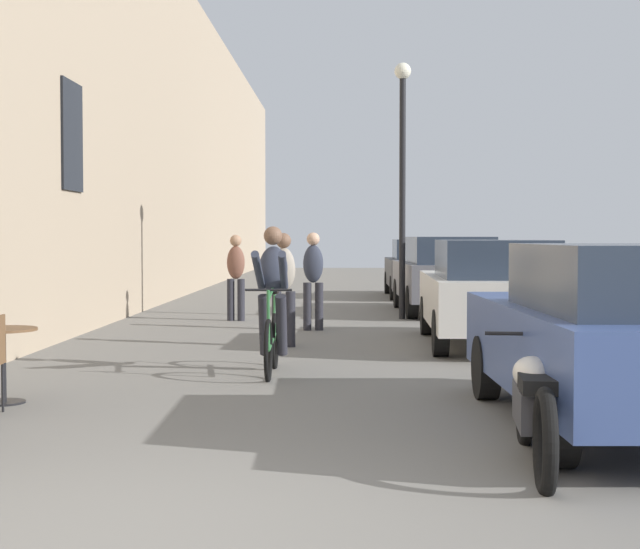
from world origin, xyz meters
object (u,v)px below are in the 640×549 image
pedestrian_mid (313,275)px  parked_car_second (490,291)px  parked_car_nearest (618,334)px  parked_car_fourth (422,267)px  parked_car_third (446,274)px  pedestrian_far (236,272)px  pedestrian_near (284,283)px  street_lamp (402,157)px  cafe_table_mid (3,349)px  parked_motorcycle (534,406)px  cyclist_on_bicycle (272,303)px

pedestrian_mid → parked_car_second: 3.49m
parked_car_nearest → parked_car_fourth: parked_car_nearest is taller
parked_car_fourth → parked_car_third: bearing=-89.2°
pedestrian_far → parked_car_fourth: size_ratio=0.38×
pedestrian_near → parked_car_second: bearing=4.0°
pedestrian_far → street_lamp: street_lamp is taller
pedestrian_near → parked_car_third: size_ratio=0.36×
cafe_table_mid → pedestrian_near: pedestrian_near is taller
parked_car_nearest → parked_car_second: (-0.11, 6.19, 0.00)m
pedestrian_near → pedestrian_mid: (0.35, 2.49, 0.01)m
street_lamp → pedestrian_mid: bearing=-125.6°
parked_car_third → parked_motorcycle: parked_car_third is taller
parked_car_second → street_lamp: bearing=102.4°
pedestrian_mid → pedestrian_far: pedestrian_mid is taller
pedestrian_far → parked_car_fourth: 8.30m
pedestrian_mid → parked_car_fourth: pedestrian_mid is taller
street_lamp → parked_motorcycle: 12.26m
cyclist_on_bicycle → pedestrian_far: (-1.20, 6.97, 0.10)m
cyclist_on_bicycle → street_lamp: bearing=75.2°
parked_car_nearest → parked_car_third: 12.21m
pedestrian_mid → parked_motorcycle: pedestrian_mid is taller
pedestrian_near → street_lamp: 5.62m
parked_car_second → parked_car_fourth: size_ratio=1.03×
cafe_table_mid → cyclist_on_bicycle: 3.26m
pedestrian_far → parked_car_nearest: bearing=-67.5°
pedestrian_near → parked_car_third: pedestrian_near is taller
parked_car_third → pedestrian_mid: bearing=-125.2°
pedestrian_mid → parked_motorcycle: 9.85m
pedestrian_far → parked_car_second: (4.16, -4.12, -0.11)m
pedestrian_near → parked_motorcycle: (2.20, -7.17, -0.52)m
pedestrian_mid → pedestrian_far: bearing=129.4°
cyclist_on_bicycle → pedestrian_mid: 5.14m
pedestrian_near → parked_motorcycle: bearing=-73.0°
cyclist_on_bicycle → parked_car_third: 9.34m
parked_car_second → parked_car_third: 6.01m
pedestrian_near → pedestrian_mid: pedestrian_mid is taller
pedestrian_near → parked_motorcycle: size_ratio=0.76×
parked_car_fourth → cafe_table_mid: bearing=-107.9°
pedestrian_mid → parked_car_nearest: size_ratio=0.38×
parked_car_nearest → parked_car_fourth: bearing=90.6°
street_lamp → parked_car_second: street_lamp is taller
pedestrian_mid → pedestrian_far: size_ratio=1.02×
street_lamp → parked_car_third: bearing=55.4°
pedestrian_far → pedestrian_mid: bearing=-50.6°
pedestrian_near → parked_car_second: (2.99, 0.21, -0.12)m
parked_car_third → parked_car_fourth: bearing=90.8°
pedestrian_near → cyclist_on_bicycle: bearing=-89.3°
parked_motorcycle → pedestrian_mid: bearing=100.8°
parked_car_second → parked_car_third: parked_car_third is taller
parked_car_fourth → parked_car_nearest: bearing=-89.4°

